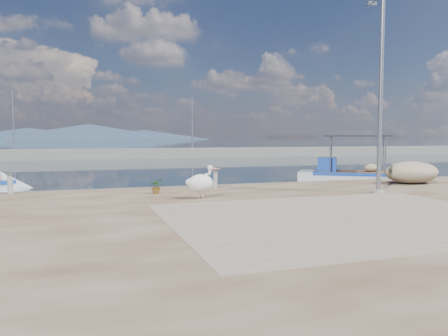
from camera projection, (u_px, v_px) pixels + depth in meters
ground at (263, 218)px, 13.53m from camera, size 1400.00×1400.00×0.00m
quay at (397, 262)px, 7.84m from camera, size 44.00×22.00×0.50m
quay_patch at (347, 216)px, 10.98m from camera, size 9.00×7.00×0.01m
breakwater at (126, 154)px, 51.33m from camera, size 120.00×2.20×7.50m
mountains at (85, 133)px, 629.06m from camera, size 370.00×280.00×22.00m
boat_right at (356, 179)px, 23.90m from camera, size 6.43×5.33×3.06m
pelican at (201, 183)px, 14.18m from camera, size 1.16×0.78×1.10m
lamp_post at (380, 101)px, 15.53m from camera, size 0.44×0.96×7.00m
bollard_near at (215, 178)px, 17.30m from camera, size 0.22×0.22×0.68m
bollard_far at (10, 183)px, 15.38m from camera, size 0.24×0.24×0.73m
potted_plant at (157, 186)px, 15.48m from camera, size 0.56×0.51×0.53m
net_pile_c at (411, 172)px, 18.91m from camera, size 2.45×1.75×0.96m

